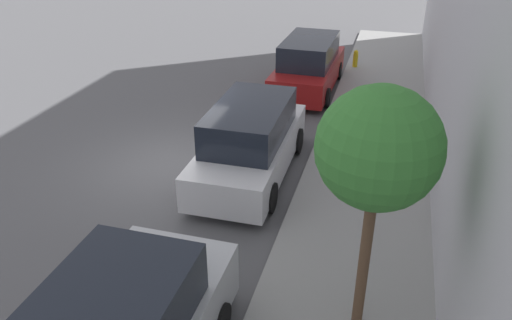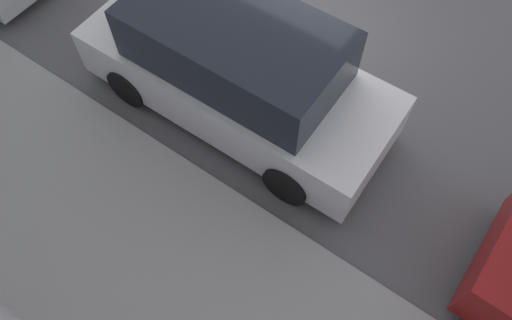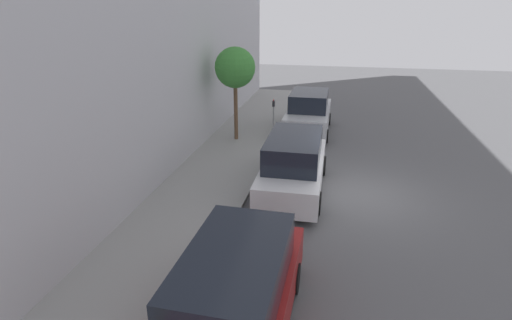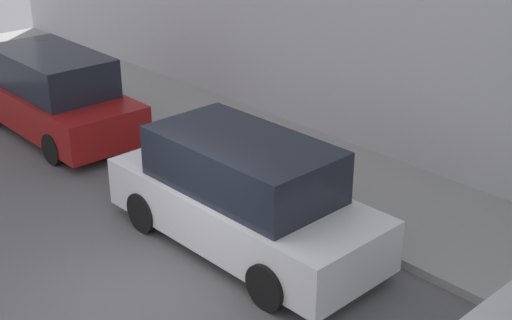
# 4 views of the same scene
# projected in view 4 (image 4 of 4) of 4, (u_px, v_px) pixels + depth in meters

# --- Properties ---
(ground_plane) EXTENTS (60.00, 60.00, 0.00)m
(ground_plane) POSITION_uv_depth(u_px,v_px,m) (136.00, 299.00, 10.38)
(ground_plane) COLOR #515154
(sidewalk) EXTENTS (3.07, 32.00, 0.15)m
(sidewalk) POSITION_uv_depth(u_px,v_px,m) (358.00, 190.00, 13.49)
(sidewalk) COLOR gray
(sidewalk) RESTS_ON ground_plane
(parked_minivan_second) EXTENTS (2.02, 4.92, 1.90)m
(parked_minivan_second) POSITION_uv_depth(u_px,v_px,m) (243.00, 195.00, 11.40)
(parked_minivan_second) COLOR silver
(parked_minivan_second) RESTS_ON ground_plane
(parked_minivan_third) EXTENTS (2.02, 4.93, 1.90)m
(parked_minivan_third) POSITION_uv_depth(u_px,v_px,m) (54.00, 95.00, 15.99)
(parked_minivan_third) COLOR maroon
(parked_minivan_third) RESTS_ON ground_plane
(fire_hydrant) EXTENTS (0.20, 0.20, 0.69)m
(fire_hydrant) POSITION_uv_depth(u_px,v_px,m) (52.00, 73.00, 18.95)
(fire_hydrant) COLOR gold
(fire_hydrant) RESTS_ON sidewalk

